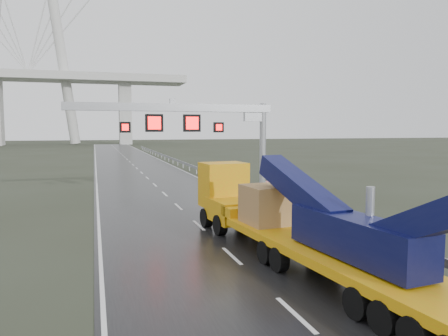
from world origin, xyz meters
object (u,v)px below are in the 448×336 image
object	(u,v)px
sign_gantry	(201,124)
striped_barrier	(265,187)
heavy_haul_truck	(282,217)
exit_sign_pair	(297,187)

from	to	relation	value
sign_gantry	striped_barrier	world-z (taller)	sign_gantry
sign_gantry	heavy_haul_truck	world-z (taller)	sign_gantry
exit_sign_pair	striped_barrier	xyz separation A→B (m)	(0.79, 7.59, -1.02)
heavy_haul_truck	striped_barrier	xyz separation A→B (m)	(5.83, 16.41, -1.11)
heavy_haul_truck	exit_sign_pair	size ratio (longest dim) A/B	8.20
heavy_haul_truck	striped_barrier	size ratio (longest dim) A/B	17.54
sign_gantry	striped_barrier	size ratio (longest dim) A/B	14.58
exit_sign_pair	striped_barrier	size ratio (longest dim) A/B	2.14
sign_gantry	exit_sign_pair	bearing A→B (deg)	-48.20
heavy_haul_truck	striped_barrier	distance (m)	17.45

